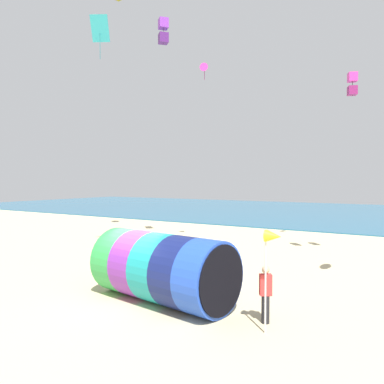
{
  "coord_description": "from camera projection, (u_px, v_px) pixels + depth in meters",
  "views": [
    {
      "loc": [
        8.94,
        -10.45,
        4.29
      ],
      "look_at": [
        1.17,
        2.1,
        3.83
      ],
      "focal_mm": 35.0,
      "sensor_mm": 36.0,
      "label": 1
    }
  ],
  "objects": [
    {
      "name": "ground_plane",
      "position": [
        135.0,
        297.0,
        13.71
      ],
      "size": [
        120.0,
        120.0,
        0.0
      ],
      "primitive_type": "plane",
      "color": "#CCBA8C"
    },
    {
      "name": "sea",
      "position": [
        342.0,
        213.0,
        48.64
      ],
      "size": [
        120.0,
        40.0,
        0.1
      ],
      "primitive_type": "cube",
      "color": "#236084",
      "rests_on": "ground"
    },
    {
      "name": "giant_inflatable_tube",
      "position": [
        163.0,
        268.0,
        13.13
      ],
      "size": [
        5.51,
        3.18,
        2.42
      ],
      "color": "green",
      "rests_on": "ground"
    },
    {
      "name": "kite_handler",
      "position": [
        266.0,
        294.0,
        11.2
      ],
      "size": [
        0.42,
        0.38,
        1.73
      ],
      "color": "black",
      "rests_on": "ground"
    },
    {
      "name": "kite_magenta_box",
      "position": [
        352.0,
        84.0,
        19.24
      ],
      "size": [
        0.57,
        0.57,
        1.22
      ],
      "color": "#D1339E"
    },
    {
      "name": "kite_purple_box",
      "position": [
        163.0,
        31.0,
        25.05
      ],
      "size": [
        0.86,
        0.86,
        1.74
      ],
      "color": "purple"
    },
    {
      "name": "kite_magenta_delta",
      "position": [
        204.0,
        68.0,
        24.23
      ],
      "size": [
        0.71,
        0.74,
        1.03
      ],
      "color": "#D1339E"
    },
    {
      "name": "kite_cyan_diamond",
      "position": [
        100.0,
        29.0,
        20.52
      ],
      "size": [
        1.15,
        1.02,
        2.31
      ],
      "color": "#2DB2C6"
    },
    {
      "name": "beach_flag",
      "position": [
        272.0,
        241.0,
        10.31
      ],
      "size": [
        0.47,
        0.36,
        2.93
      ],
      "color": "silver",
      "rests_on": "ground"
    }
  ]
}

